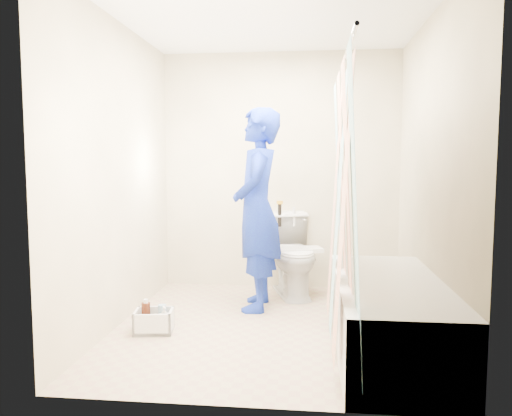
# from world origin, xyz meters

# --- Properties ---
(floor) EXTENTS (2.60, 2.60, 0.00)m
(floor) POSITION_xyz_m (0.00, 0.00, 0.00)
(floor) COLOR tan
(floor) RESTS_ON ground
(ceiling) EXTENTS (2.40, 2.60, 0.02)m
(ceiling) POSITION_xyz_m (0.00, 0.00, 2.40)
(ceiling) COLOR white
(ceiling) RESTS_ON wall_back
(wall_back) EXTENTS (2.40, 0.02, 2.40)m
(wall_back) POSITION_xyz_m (0.00, 1.30, 1.20)
(wall_back) COLOR beige
(wall_back) RESTS_ON ground
(wall_front) EXTENTS (2.40, 0.02, 2.40)m
(wall_front) POSITION_xyz_m (0.00, -1.30, 1.20)
(wall_front) COLOR beige
(wall_front) RESTS_ON ground
(wall_left) EXTENTS (0.02, 2.60, 2.40)m
(wall_left) POSITION_xyz_m (-1.20, 0.00, 1.20)
(wall_left) COLOR beige
(wall_left) RESTS_ON ground
(wall_right) EXTENTS (0.02, 2.60, 2.40)m
(wall_right) POSITION_xyz_m (1.20, 0.00, 1.20)
(wall_right) COLOR beige
(wall_right) RESTS_ON ground
(bathtub) EXTENTS (0.70, 1.75, 0.50)m
(bathtub) POSITION_xyz_m (0.85, -0.43, 0.27)
(bathtub) COLOR silver
(bathtub) RESTS_ON ground
(curtain_rod) EXTENTS (0.02, 1.90, 0.02)m
(curtain_rod) POSITION_xyz_m (0.52, -0.43, 1.95)
(curtain_rod) COLOR silver
(curtain_rod) RESTS_ON wall_back
(shower_curtain) EXTENTS (0.06, 1.75, 1.80)m
(shower_curtain) POSITION_xyz_m (0.52, -0.43, 1.02)
(shower_curtain) COLOR white
(shower_curtain) RESTS_ON curtain_rod
(toilet) EXTENTS (0.64, 0.87, 0.80)m
(toilet) POSITION_xyz_m (0.15, 0.98, 0.40)
(toilet) COLOR white
(toilet) RESTS_ON ground
(tank_lid) EXTENTS (0.53, 0.34, 0.04)m
(tank_lid) POSITION_xyz_m (0.18, 0.85, 0.47)
(tank_lid) COLOR silver
(tank_lid) RESTS_ON toilet
(tank_internals) EXTENTS (0.19, 0.09, 0.26)m
(tank_internals) POSITION_xyz_m (0.04, 1.17, 0.78)
(tank_internals) COLOR black
(tank_internals) RESTS_ON toilet
(plumber) EXTENTS (0.44, 0.66, 1.77)m
(plumber) POSITION_xyz_m (-0.15, 0.50, 0.88)
(plumber) COLOR #0E158E
(plumber) RESTS_ON ground
(cleaning_caddy) EXTENTS (0.31, 0.27, 0.22)m
(cleaning_caddy) POSITION_xyz_m (-0.86, -0.21, 0.08)
(cleaning_caddy) COLOR silver
(cleaning_caddy) RESTS_ON ground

